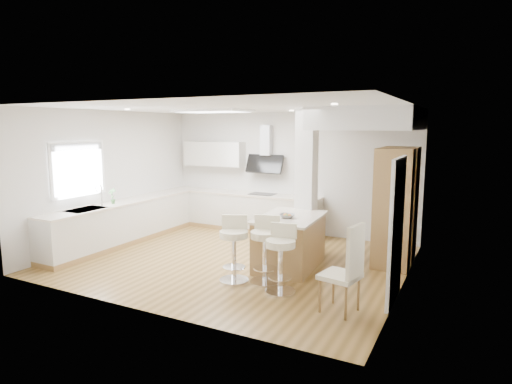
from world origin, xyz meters
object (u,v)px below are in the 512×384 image
Objects in this scene: bar_stool_c at (281,255)px; dining_chair at (348,266)px; peninsula at (290,241)px; bar_stool_a at (234,245)px; bar_stool_b at (265,246)px.

bar_stool_c is 1.12m from dining_chair.
peninsula is 1.48× the size of bar_stool_a.
bar_stool_a is at bearing -119.63° from peninsula.
dining_chair is at bearing -23.03° from bar_stool_c.
peninsula is at bearing 39.65° from bar_stool_a.
bar_stool_a is 0.99× the size of bar_stool_b.
bar_stool_b is 0.87× the size of dining_chair.
peninsula is 1.47× the size of bar_stool_b.
peninsula is 1.19m from bar_stool_a.
bar_stool_c is at bearing 175.96° from dining_chair.
bar_stool_b reaches higher than bar_stool_c.
bar_stool_b is 1.57m from dining_chair.
peninsula is at bearing 145.52° from dining_chair.
bar_stool_a is (-0.52, -1.06, 0.13)m from peninsula.
bar_stool_a is 0.87× the size of dining_chair.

